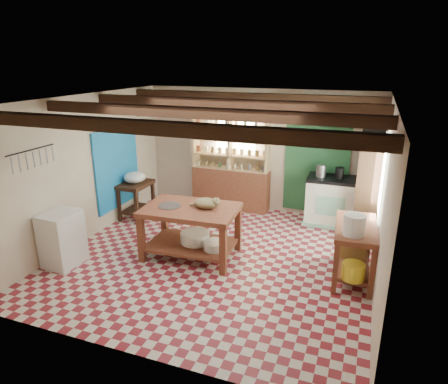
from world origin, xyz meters
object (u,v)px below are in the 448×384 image
(work_table, at_px, (191,232))
(right_counter, at_px, (354,252))
(white_cabinet, at_px, (62,239))
(prep_table, at_px, (136,200))
(cat, at_px, (206,203))
(stove, at_px, (332,201))

(work_table, height_order, right_counter, work_table)
(white_cabinet, bearing_deg, prep_table, 91.72)
(white_cabinet, xyz_separation_m, cat, (2.06, 1.05, 0.51))
(right_counter, bearing_deg, prep_table, 163.97)
(white_cabinet, height_order, cat, cat)
(stove, bearing_deg, white_cabinet, -141.33)
(work_table, bearing_deg, white_cabinet, -154.97)
(work_table, bearing_deg, cat, 11.31)
(prep_table, xyz_separation_m, right_counter, (4.38, -0.97, 0.05))
(stove, height_order, cat, cat)
(right_counter, bearing_deg, work_table, -179.12)
(prep_table, xyz_separation_m, white_cabinet, (-0.02, -2.15, 0.06))
(work_table, relative_size, prep_table, 2.01)
(prep_table, bearing_deg, work_table, -33.07)
(work_table, relative_size, white_cabinet, 1.74)
(prep_table, height_order, cat, cat)
(stove, relative_size, prep_table, 1.30)
(right_counter, bearing_deg, cat, 179.77)
(cat, bearing_deg, stove, 36.93)
(prep_table, relative_size, cat, 2.00)
(stove, xyz_separation_m, right_counter, (0.54, -2.03, -0.06))
(prep_table, bearing_deg, stove, 15.52)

